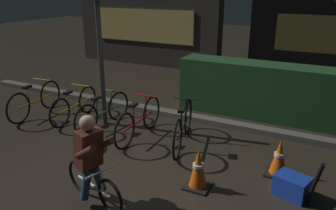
# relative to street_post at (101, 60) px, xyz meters

# --- Properties ---
(ground_plane) EXTENTS (40.00, 40.00, 0.00)m
(ground_plane) POSITION_rel_street_post_xyz_m (1.60, -1.20, -1.35)
(ground_plane) COLOR #2D261E
(sidewalk_curb) EXTENTS (12.00, 0.24, 0.12)m
(sidewalk_curb) POSITION_rel_street_post_xyz_m (1.60, 1.00, -1.29)
(sidewalk_curb) COLOR #56544F
(sidewalk_curb) RESTS_ON ground
(hedge_row) EXTENTS (4.80, 0.70, 1.19)m
(hedge_row) POSITION_rel_street_post_xyz_m (3.40, 1.90, -0.75)
(hedge_row) COLOR #214723
(hedge_row) RESTS_ON ground
(street_post) EXTENTS (0.10, 0.10, 2.70)m
(street_post) POSITION_rel_street_post_xyz_m (0.00, 0.00, 0.00)
(street_post) COLOR #2D2D33
(street_post) RESTS_ON ground
(parked_bike_leftmost) EXTENTS (0.46, 1.67, 0.77)m
(parked_bike_leftmost) POSITION_rel_street_post_xyz_m (-1.64, -0.32, -1.00)
(parked_bike_leftmost) COLOR black
(parked_bike_leftmost) RESTS_ON ground
(parked_bike_left_mid) EXTENTS (0.46, 1.55, 0.72)m
(parked_bike_left_mid) POSITION_rel_street_post_xyz_m (-0.70, -0.12, -1.02)
(parked_bike_left_mid) COLOR black
(parked_bike_left_mid) RESTS_ON ground
(parked_bike_center_left) EXTENTS (0.46, 1.57, 0.72)m
(parked_bike_center_left) POSITION_rel_street_post_xyz_m (0.10, -0.17, -1.02)
(parked_bike_center_left) COLOR black
(parked_bike_center_left) RESTS_ON ground
(parked_bike_center_right) EXTENTS (0.46, 1.69, 0.78)m
(parked_bike_center_right) POSITION_rel_street_post_xyz_m (1.01, -0.26, -0.99)
(parked_bike_center_right) COLOR black
(parked_bike_center_right) RESTS_ON ground
(parked_bike_right_mid) EXTENTS (0.54, 1.72, 0.81)m
(parked_bike_right_mid) POSITION_rel_street_post_xyz_m (1.88, -0.17, -0.98)
(parked_bike_right_mid) COLOR black
(parked_bike_right_mid) RESTS_ON ground
(traffic_cone_near) EXTENTS (0.36, 0.36, 0.61)m
(traffic_cone_near) POSITION_rel_street_post_xyz_m (2.64, -1.30, -1.05)
(traffic_cone_near) COLOR black
(traffic_cone_near) RESTS_ON ground
(traffic_cone_far) EXTENTS (0.36, 0.36, 0.59)m
(traffic_cone_far) POSITION_rel_street_post_xyz_m (3.60, -0.41, -1.06)
(traffic_cone_far) COLOR black
(traffic_cone_far) RESTS_ON ground
(blue_crate) EXTENTS (0.51, 0.43, 0.30)m
(blue_crate) POSITION_rel_street_post_xyz_m (3.87, -0.90, -1.20)
(blue_crate) COLOR #193DB7
(blue_crate) RESTS_ON ground
(cyclist) EXTENTS (1.15, 0.62, 1.25)m
(cyclist) POSITION_rel_street_post_xyz_m (1.51, -2.22, -0.72)
(cyclist) COLOR black
(cyclist) RESTS_ON ground
(closed_umbrella) EXTENTS (0.18, 0.39, 0.79)m
(closed_umbrella) POSITION_rel_street_post_xyz_m (4.15, -1.15, -0.95)
(closed_umbrella) COLOR black
(closed_umbrella) RESTS_ON ground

